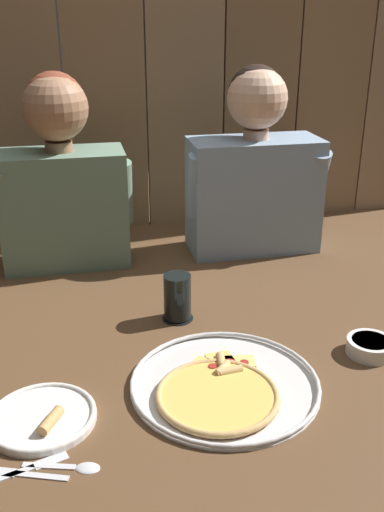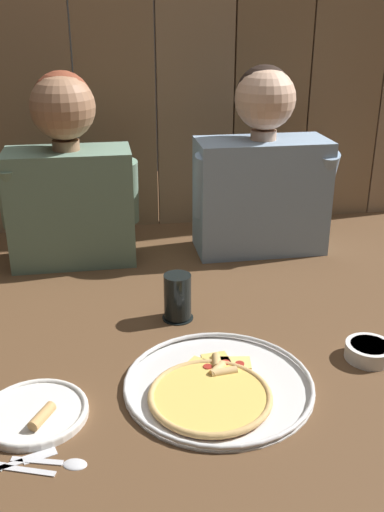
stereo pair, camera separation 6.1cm
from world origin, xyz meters
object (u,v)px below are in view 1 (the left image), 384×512
(dinner_plate, at_px, (42,417))
(diner_left, at_px, (62,178))
(pizza_tray, at_px, (222,386))
(drinking_glass, at_px, (177,298))
(dipping_bowl, at_px, (370,346))
(diner_right, at_px, (254,169))

(dinner_plate, relative_size, diner_left, 0.36)
(pizza_tray, height_order, dinner_plate, dinner_plate)
(pizza_tray, distance_m, drinking_glass, 0.33)
(dinner_plate, xyz_separation_m, dipping_bowl, (0.74, 0.09, 0.01))
(pizza_tray, bearing_deg, diner_right, 68.42)
(dinner_plate, distance_m, diner_left, 0.82)
(diner_left, bearing_deg, dipping_bowl, -45.34)
(dinner_plate, distance_m, dipping_bowl, 0.75)
(pizza_tray, distance_m, dinner_plate, 0.37)
(drinking_glass, xyz_separation_m, diner_left, (-0.27, 0.43, 0.22))
(dinner_plate, height_order, diner_right, diner_right)
(pizza_tray, relative_size, drinking_glass, 3.29)
(dipping_bowl, relative_size, diner_right, 0.19)
(pizza_tray, relative_size, dipping_bowl, 3.71)
(drinking_glass, distance_m, dipping_bowl, 0.48)
(dipping_bowl, xyz_separation_m, diner_right, (-0.07, 0.69, 0.25))
(dipping_bowl, bearing_deg, diner_left, 134.66)
(diner_left, bearing_deg, diner_right, -0.01)
(dinner_plate, relative_size, dipping_bowl, 1.94)
(diner_right, bearing_deg, dipping_bowl, -83.79)
(diner_left, bearing_deg, drinking_glass, -57.77)
(drinking_glass, distance_m, diner_right, 0.58)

